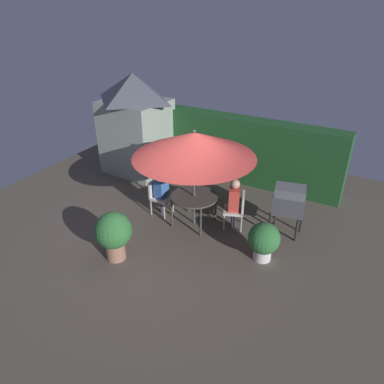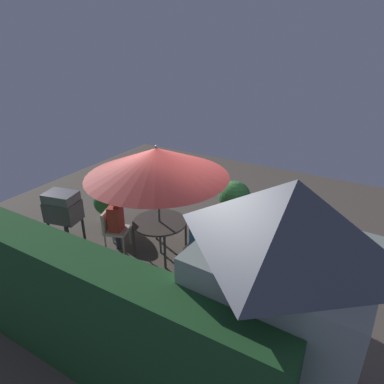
% 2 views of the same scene
% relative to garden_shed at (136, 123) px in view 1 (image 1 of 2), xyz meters
% --- Properties ---
extents(ground_plane, '(11.00, 11.00, 0.00)m').
position_rel_garden_shed_xyz_m(ground_plane, '(2.79, -2.58, -1.53)').
color(ground_plane, brown).
extents(hedge_backdrop, '(6.44, 0.58, 1.92)m').
position_rel_garden_shed_xyz_m(hedge_backdrop, '(2.79, 0.92, -0.57)').
color(hedge_backdrop, '#1E4C23').
rests_on(hedge_backdrop, ground).
extents(garden_shed, '(1.98, 1.77, 3.00)m').
position_rel_garden_shed_xyz_m(garden_shed, '(0.00, 0.00, 0.00)').
color(garden_shed, gray).
rests_on(garden_shed, ground).
extents(patio_table, '(1.11, 1.11, 0.76)m').
position_rel_garden_shed_xyz_m(patio_table, '(3.05, -1.87, -0.84)').
color(patio_table, '#47423D').
rests_on(patio_table, ground).
extents(patio_umbrella, '(2.79, 2.79, 2.38)m').
position_rel_garden_shed_xyz_m(patio_umbrella, '(3.05, -1.87, 0.51)').
color(patio_umbrella, '#4C4C51').
rests_on(patio_umbrella, ground).
extents(bbq_grill, '(0.79, 0.64, 1.20)m').
position_rel_garden_shed_xyz_m(bbq_grill, '(5.11, -1.17, -0.68)').
color(bbq_grill, '#47474C').
rests_on(bbq_grill, ground).
extents(chair_near_shed, '(0.60, 0.59, 0.90)m').
position_rel_garden_shed_xyz_m(chair_near_shed, '(4.02, -1.50, -1.01)').
color(chair_near_shed, silver).
rests_on(chair_near_shed, ground).
extents(chair_far_side, '(0.47, 0.46, 0.90)m').
position_rel_garden_shed_xyz_m(chair_far_side, '(2.03, -1.86, -1.01)').
color(chair_far_side, silver).
rests_on(chair_far_side, ground).
extents(potted_plant_by_shed, '(0.77, 0.77, 1.09)m').
position_rel_garden_shed_xyz_m(potted_plant_by_shed, '(2.26, -3.85, -0.89)').
color(potted_plant_by_shed, '#936651').
rests_on(potted_plant_by_shed, ground).
extents(potted_plant_by_grill, '(0.67, 0.67, 0.86)m').
position_rel_garden_shed_xyz_m(potted_plant_by_grill, '(4.97, -2.36, -1.05)').
color(potted_plant_by_grill, silver).
rests_on(potted_plant_by_grill, ground).
extents(person_in_red, '(0.34, 0.40, 1.26)m').
position_rel_garden_shed_xyz_m(person_in_red, '(3.94, -1.53, -0.75)').
color(person_in_red, '#CC3D33').
rests_on(person_in_red, ground).
extents(person_in_blue, '(0.24, 0.34, 1.26)m').
position_rel_garden_shed_xyz_m(person_in_blue, '(2.11, -1.86, -0.75)').
color(person_in_blue, '#3866B2').
rests_on(person_in_blue, ground).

